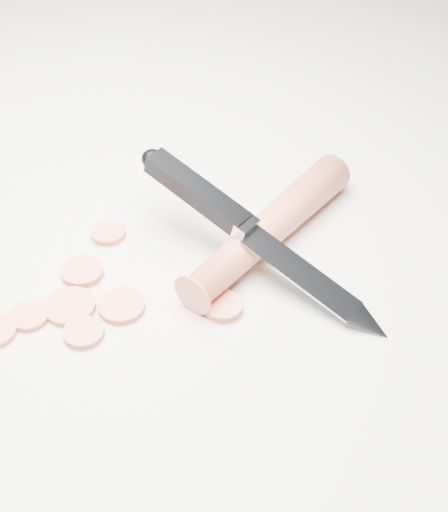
% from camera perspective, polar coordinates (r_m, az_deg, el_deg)
% --- Properties ---
extents(ground, '(2.40, 2.40, 0.00)m').
position_cam_1_polar(ground, '(0.61, -5.50, -0.17)').
color(ground, silver).
rests_on(ground, ground).
extents(carrot, '(0.08, 0.21, 0.03)m').
position_cam_1_polar(carrot, '(0.61, 3.71, 2.32)').
color(carrot, '#D25A40').
rests_on(carrot, ground).
extents(carrot_slice_0, '(0.04, 0.04, 0.01)m').
position_cam_1_polar(carrot_slice_0, '(0.57, -12.24, -3.96)').
color(carrot_slice_0, '#E8704F').
rests_on(carrot_slice_0, ground).
extents(carrot_slice_1, '(0.03, 0.03, 0.01)m').
position_cam_1_polar(carrot_slice_1, '(0.57, -15.33, -4.64)').
color(carrot_slice_1, '#E8704F').
rests_on(carrot_slice_1, ground).
extents(carrot_slice_2, '(0.03, 0.03, 0.01)m').
position_cam_1_polar(carrot_slice_2, '(0.60, -11.26, -1.27)').
color(carrot_slice_2, '#E8704F').
rests_on(carrot_slice_2, ground).
extents(carrot_slice_3, '(0.04, 0.04, 0.01)m').
position_cam_1_polar(carrot_slice_3, '(0.56, -8.20, -3.99)').
color(carrot_slice_3, '#E8704F').
rests_on(carrot_slice_3, ground).
extents(carrot_slice_4, '(0.03, 0.03, 0.01)m').
position_cam_1_polar(carrot_slice_4, '(0.56, -0.08, -4.07)').
color(carrot_slice_4, '#E8704F').
rests_on(carrot_slice_4, ground).
extents(carrot_slice_5, '(0.03, 0.03, 0.01)m').
position_cam_1_polar(carrot_slice_5, '(0.63, -9.24, 1.83)').
color(carrot_slice_5, '#E8704F').
rests_on(carrot_slice_5, ground).
extents(carrot_slice_6, '(0.03, 0.03, 0.01)m').
position_cam_1_polar(carrot_slice_6, '(0.55, -11.16, -6.04)').
color(carrot_slice_6, '#E8704F').
rests_on(carrot_slice_6, ground).
extents(kitchen_knife, '(0.25, 0.08, 0.07)m').
position_cam_1_polar(kitchen_knife, '(0.57, 2.88, 1.67)').
color(kitchen_knife, '#B5B7BC').
rests_on(kitchen_knife, ground).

